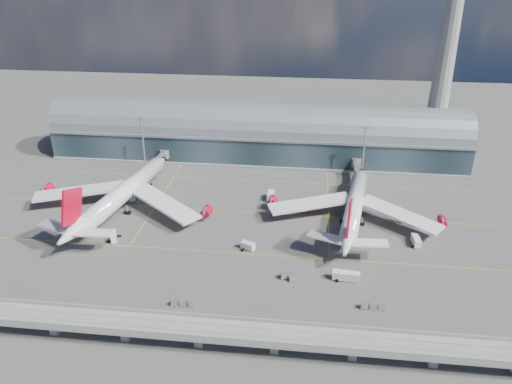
# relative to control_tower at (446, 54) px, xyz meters

# --- Properties ---
(ground) EXTENTS (500.00, 500.00, 0.00)m
(ground) POSITION_rel_control_tower_xyz_m (-85.00, -83.00, -51.64)
(ground) COLOR #474744
(ground) RESTS_ON ground
(taxi_lines) EXTENTS (200.00, 80.12, 0.01)m
(taxi_lines) POSITION_rel_control_tower_xyz_m (-85.00, -60.89, -51.63)
(taxi_lines) COLOR gold
(taxi_lines) RESTS_ON ground
(terminal) EXTENTS (200.00, 30.00, 28.00)m
(terminal) POSITION_rel_control_tower_xyz_m (-85.00, -5.01, -40.30)
(terminal) COLOR #1F2C34
(terminal) RESTS_ON ground
(control_tower) EXTENTS (19.00, 19.00, 103.00)m
(control_tower) POSITION_rel_control_tower_xyz_m (0.00, 0.00, 0.00)
(control_tower) COLOR gray
(control_tower) RESTS_ON ground
(guideway) EXTENTS (220.00, 8.50, 7.20)m
(guideway) POSITION_rel_control_tower_xyz_m (-85.00, -138.00, -46.34)
(guideway) COLOR gray
(guideway) RESTS_ON ground
(floodlight_mast_left) EXTENTS (3.00, 0.70, 25.70)m
(floodlight_mast_left) POSITION_rel_control_tower_xyz_m (-135.00, -28.00, -38.00)
(floodlight_mast_left) COLOR gray
(floodlight_mast_left) RESTS_ON ground
(floodlight_mast_right) EXTENTS (3.00, 0.70, 25.70)m
(floodlight_mast_right) POSITION_rel_control_tower_xyz_m (-35.00, -28.00, -38.00)
(floodlight_mast_right) COLOR gray
(floodlight_mast_right) RESTS_ON ground
(airliner_left) EXTENTS (74.90, 78.83, 24.08)m
(airliner_left) POSITION_rel_control_tower_xyz_m (-132.10, -67.81, -44.76)
(airliner_left) COLOR white
(airliner_left) RESTS_ON ground
(airliner_right) EXTENTS (68.03, 71.16, 22.60)m
(airliner_right) POSITION_rel_control_tower_xyz_m (-40.72, -65.52, -45.78)
(airliner_right) COLOR white
(airliner_right) RESTS_ON ground
(jet_bridge_left) EXTENTS (4.40, 28.00, 7.25)m
(jet_bridge_left) POSITION_rel_control_tower_xyz_m (-128.16, -29.88, -46.46)
(jet_bridge_left) COLOR gray
(jet_bridge_left) RESTS_ON ground
(jet_bridge_right) EXTENTS (4.40, 32.00, 7.25)m
(jet_bridge_right) POSITION_rel_control_tower_xyz_m (-36.95, -31.82, -46.46)
(jet_bridge_right) COLOR gray
(jet_bridge_right) RESTS_ON ground
(service_truck_0) EXTENTS (4.66, 6.85, 2.71)m
(service_truck_0) POSITION_rel_control_tower_xyz_m (-127.17, -89.45, -50.23)
(service_truck_0) COLOR silver
(service_truck_0) RESTS_ON ground
(service_truck_1) EXTENTS (5.37, 4.07, 2.83)m
(service_truck_1) POSITION_rel_control_tower_xyz_m (-78.26, -90.24, -50.21)
(service_truck_1) COLOR silver
(service_truck_1) RESTS_ON ground
(service_truck_2) EXTENTS (8.71, 3.26, 3.09)m
(service_truck_2) POSITION_rel_control_tower_xyz_m (-45.14, -104.37, -50.03)
(service_truck_2) COLOR silver
(service_truck_2) RESTS_ON ground
(service_truck_3) EXTENTS (2.90, 6.30, 2.97)m
(service_truck_3) POSITION_rel_control_tower_xyz_m (-19.55, -80.20, -50.12)
(service_truck_3) COLOR silver
(service_truck_3) RESTS_ON ground
(service_truck_4) EXTENTS (2.88, 5.73, 3.32)m
(service_truck_4) POSITION_rel_control_tower_xyz_m (-73.80, -50.94, -49.96)
(service_truck_4) COLOR silver
(service_truck_4) RESTS_ON ground
(service_truck_5) EXTENTS (6.90, 6.42, 3.30)m
(service_truck_5) POSITION_rel_control_tower_xyz_m (-132.79, -57.88, -49.95)
(service_truck_5) COLOR silver
(service_truck_5) RESTS_ON ground
(cargo_train_0) EXTENTS (5.76, 3.40, 1.86)m
(cargo_train_0) POSITION_rel_control_tower_xyz_m (-63.20, -106.15, -50.66)
(cargo_train_0) COLOR gray
(cargo_train_0) RESTS_ON ground
(cargo_train_1) EXTENTS (7.49, 1.67, 1.67)m
(cargo_train_1) POSITION_rel_control_tower_xyz_m (-93.12, -122.71, -50.77)
(cargo_train_1) COLOR gray
(cargo_train_1) RESTS_ON ground
(cargo_train_2) EXTENTS (7.37, 1.68, 1.64)m
(cargo_train_2) POSITION_rel_control_tower_xyz_m (-37.88, -117.65, -50.78)
(cargo_train_2) COLOR gray
(cargo_train_2) RESTS_ON ground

